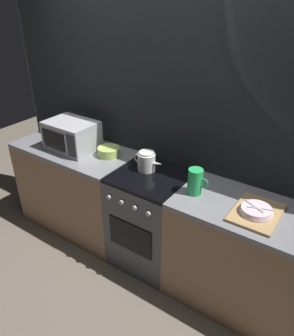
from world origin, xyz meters
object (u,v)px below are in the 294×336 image
object	(u,v)px
microwave	(72,135)
stove_unit	(151,219)
pitcher	(195,182)
dish_pile	(256,212)
kettle	(147,161)
mixing_bowl	(109,152)

from	to	relation	value
microwave	stove_unit	bearing A→B (deg)	0.55
pitcher	dish_pile	bearing A→B (deg)	-0.02
kettle	pitcher	world-z (taller)	pitcher
microwave	kettle	world-z (taller)	microwave
mixing_bowl	pitcher	distance (m)	0.94
stove_unit	microwave	bearing A→B (deg)	-179.45
microwave	pitcher	size ratio (longest dim) A/B	2.30
microwave	mixing_bowl	distance (m)	0.39
kettle	microwave	bearing A→B (deg)	-175.99
kettle	stove_unit	bearing A→B (deg)	-31.66
stove_unit	dish_pile	world-z (taller)	dish_pile
dish_pile	stove_unit	bearing A→B (deg)	177.40
microwave	kettle	size ratio (longest dim) A/B	1.62
pitcher	dish_pile	world-z (taller)	pitcher
mixing_bowl	kettle	bearing A→B (deg)	-3.05
pitcher	dish_pile	size ratio (longest dim) A/B	0.50
kettle	mixing_bowl	world-z (taller)	kettle
dish_pile	pitcher	bearing A→B (deg)	179.98
stove_unit	mixing_bowl	xyz separation A→B (m)	(-0.51, 0.07, 0.49)
mixing_bowl	pitcher	bearing A→B (deg)	-6.82
microwave	kettle	xyz separation A→B (m)	(0.81, 0.06, -0.05)
microwave	pitcher	xyz separation A→B (m)	(1.31, -0.03, -0.03)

